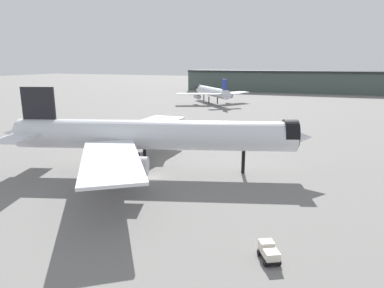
{
  "coord_description": "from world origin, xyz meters",
  "views": [
    {
      "loc": [
        31.22,
        -56.36,
        22.09
      ],
      "look_at": [
        5.95,
        5.59,
        5.91
      ],
      "focal_mm": 32.04,
      "sensor_mm": 36.0,
      "label": 1
    }
  ],
  "objects": [
    {
      "name": "traffic_cone_near_nose",
      "position": [
        -39.2,
        12.48,
        0.32
      ],
      "size": [
        0.51,
        0.51,
        0.63
      ],
      "primitive_type": "cone",
      "color": "#F2600C",
      "rests_on": "ground"
    },
    {
      "name": "terminal_building",
      "position": [
        44.43,
        208.76,
        7.87
      ],
      "size": [
        236.38,
        32.64,
        24.86
      ],
      "rotation": [
        0.0,
        0.0,
        0.05
      ],
      "color": "#475651",
      "rests_on": "ground"
    },
    {
      "name": "baggage_tug_wing",
      "position": [
        26.1,
        -20.65,
        0.97
      ],
      "size": [
        3.09,
        3.57,
        1.85
      ],
      "rotation": [
        0.0,
        0.0,
        2.09
      ],
      "color": "black",
      "rests_on": "ground"
    },
    {
      "name": "ground",
      "position": [
        0.0,
        0.0,
        0.0
      ],
      "size": [
        900.0,
        900.0,
        0.0
      ],
      "primitive_type": "plane",
      "color": "slate"
    },
    {
      "name": "airliner_far_taxiway",
      "position": [
        -29.2,
        120.64,
        5.99
      ],
      "size": [
        35.12,
        38.86,
        13.59
      ],
      "rotation": [
        0.0,
        0.0,
        2.27
      ],
      "color": "silver",
      "rests_on": "ground"
    },
    {
      "name": "service_truck_front",
      "position": [
        -32.32,
        25.55,
        1.59
      ],
      "size": [
        5.92,
        3.8,
        3.0
      ],
      "rotation": [
        0.0,
        0.0,
        3.42
      ],
      "color": "black",
      "rests_on": "ground"
    },
    {
      "name": "airliner_near_gate",
      "position": [
        -1.64,
        3.07,
        7.55
      ],
      "size": [
        61.7,
        54.98,
        17.15
      ],
      "rotation": [
        0.0,
        0.0,
        0.32
      ],
      "color": "silver",
      "rests_on": "ground"
    }
  ]
}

